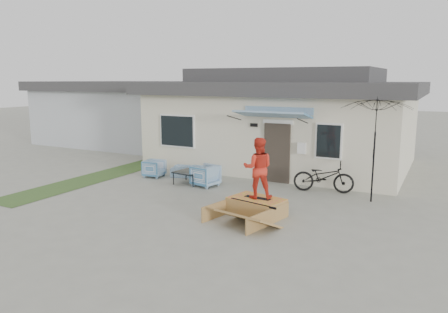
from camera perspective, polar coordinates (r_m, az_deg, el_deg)
The scene contains 13 objects.
ground at distance 11.86m, azimuth -5.40°, elevation -7.45°, with size 90.00×90.00×0.00m, color gray.
grass_strip at distance 16.56m, azimuth -16.76°, elevation -2.72°, with size 1.40×8.00×0.01m, color #345124.
house at distance 18.58m, azimuth 8.17°, elevation 5.04°, with size 10.80×8.49×4.10m.
neighbor_house at distance 25.71m, azimuth -12.92°, elevation 5.97°, with size 8.60×7.60×3.50m.
loveseat at distance 15.99m, azimuth -4.07°, elevation -1.57°, with size 1.67×0.49×0.65m, color teal.
armchair_left at distance 16.15m, azimuth -9.32°, elevation -1.47°, with size 0.69×0.64×0.71m, color teal.
armchair_right at distance 14.57m, azimuth -2.53°, elevation -2.42°, with size 0.79×0.74×0.81m, color teal.
coffee_table at distance 14.98m, azimuth -4.67°, elevation -2.81°, with size 0.89×0.89×0.44m, color black.
bicycle at distance 14.11m, azimuth 13.22°, elevation -2.22°, with size 0.67×1.92×1.23m, color black.
patio_umbrella at distance 13.19m, azimuth 19.53°, elevation 1.60°, with size 2.20×2.07×2.20m.
skate_ramp at distance 11.51m, azimuth 4.37°, elevation -6.77°, with size 1.40×1.87×0.47m, color olive, non-canonical shape.
skateboard at distance 11.48m, azimuth 4.52°, elevation -5.49°, with size 0.75×0.19×0.05m, color black.
skater at distance 11.28m, azimuth 4.58°, elevation -1.40°, with size 0.79×0.61×1.62m, color red.
Camera 1 is at (6.23, -9.43, 3.60)m, focal length 34.11 mm.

